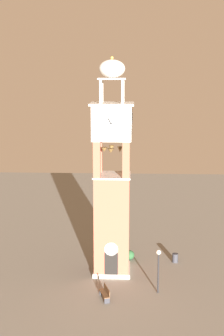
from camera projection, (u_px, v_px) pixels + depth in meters
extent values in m
plane|color=gray|center=(112.00, 271.00, 40.76)|extent=(80.00, 80.00, 0.00)
cube|color=#9E4C38|center=(112.00, 225.00, 39.93)|extent=(2.87, 2.87, 8.34)
cube|color=beige|center=(112.00, 269.00, 40.72)|extent=(3.07, 3.07, 0.35)
cube|color=black|center=(111.00, 265.00, 39.11)|extent=(1.10, 0.04, 2.20)
cylinder|color=beige|center=(111.00, 249.00, 38.84)|extent=(1.10, 0.04, 1.10)
cube|color=#9E4C38|center=(97.00, 160.00, 37.73)|extent=(0.56, 0.56, 3.02)
cube|color=#9E4C38|center=(126.00, 160.00, 37.63)|extent=(0.56, 0.56, 3.02)
cube|color=#9E4C38|center=(99.00, 155.00, 39.99)|extent=(0.56, 0.56, 3.02)
cube|color=#9E4C38|center=(126.00, 155.00, 39.89)|extent=(0.56, 0.56, 3.02)
cube|color=beige|center=(112.00, 175.00, 39.09)|extent=(3.03, 3.03, 0.12)
cone|color=brown|center=(120.00, 149.00, 38.69)|extent=(0.43, 0.43, 0.46)
cone|color=brown|center=(112.00, 148.00, 39.30)|extent=(0.46, 0.46, 0.50)
cone|color=brown|center=(104.00, 150.00, 38.59)|extent=(0.56, 0.56, 0.37)
cone|color=brown|center=(111.00, 151.00, 38.05)|extent=(0.56, 0.56, 0.35)
cube|color=beige|center=(112.00, 122.00, 38.23)|extent=(3.11, 3.11, 2.77)
cylinder|color=white|center=(111.00, 124.00, 36.69)|extent=(2.11, 0.05, 2.11)
torus|color=black|center=(111.00, 124.00, 36.69)|extent=(2.13, 0.06, 2.13)
cube|color=black|center=(110.00, 121.00, 36.59)|extent=(0.30, 0.03, 0.52)
cube|color=black|center=(114.00, 120.00, 36.56)|extent=(0.50, 0.03, 0.75)
cylinder|color=white|center=(113.00, 120.00, 39.77)|extent=(2.11, 0.05, 2.11)
torus|color=black|center=(113.00, 120.00, 39.77)|extent=(2.13, 0.06, 2.13)
cube|color=black|center=(112.00, 117.00, 39.79)|extent=(0.30, 0.03, 0.52)
cube|color=black|center=(116.00, 116.00, 39.75)|extent=(0.50, 0.03, 0.75)
cylinder|color=white|center=(92.00, 122.00, 38.30)|extent=(0.05, 2.11, 2.11)
torus|color=black|center=(92.00, 122.00, 38.30)|extent=(0.06, 2.13, 2.13)
cube|color=black|center=(92.00, 119.00, 38.15)|extent=(0.03, 0.30, 0.52)
cube|color=black|center=(92.00, 117.00, 38.45)|extent=(0.03, 0.50, 0.75)
cylinder|color=white|center=(132.00, 122.00, 38.17)|extent=(0.05, 2.11, 2.11)
torus|color=black|center=(132.00, 122.00, 38.17)|extent=(0.06, 2.13, 2.13)
cube|color=black|center=(132.00, 119.00, 38.01)|extent=(0.03, 0.30, 0.52)
cube|color=black|center=(132.00, 118.00, 38.31)|extent=(0.03, 0.50, 0.75)
cube|color=beige|center=(112.00, 104.00, 37.94)|extent=(3.47, 3.47, 0.16)
cylinder|color=beige|center=(101.00, 92.00, 36.95)|extent=(0.22, 0.22, 1.82)
cylinder|color=beige|center=(123.00, 92.00, 36.87)|extent=(0.22, 0.22, 1.82)
cylinder|color=beige|center=(102.00, 91.00, 38.62)|extent=(0.22, 0.22, 1.82)
cylinder|color=beige|center=(123.00, 91.00, 38.55)|extent=(0.22, 0.22, 1.82)
cube|color=beige|center=(112.00, 79.00, 37.56)|extent=(2.15, 2.15, 0.12)
ellipsoid|color=beige|center=(112.00, 69.00, 37.40)|extent=(2.07, 2.07, 1.42)
sphere|color=#B79338|center=(112.00, 58.00, 37.24)|extent=(0.24, 0.24, 0.24)
cube|color=brown|center=(104.00, 293.00, 35.70)|extent=(0.92, 1.66, 0.06)
cube|color=brown|center=(107.00, 290.00, 35.70)|extent=(0.55, 1.53, 0.44)
cube|color=#2D2D33|center=(107.00, 301.00, 35.07)|extent=(0.40, 0.20, 0.42)
cube|color=#2D2D33|center=(102.00, 292.00, 36.43)|extent=(0.40, 0.20, 0.42)
cylinder|color=black|center=(158.00, 274.00, 36.51)|extent=(0.12, 0.12, 3.12)
sphere|color=#F9EFCC|center=(159.00, 252.00, 36.16)|extent=(0.36, 0.36, 0.36)
cylinder|color=#2D2D33|center=(175.00, 258.00, 42.65)|extent=(0.52, 0.52, 0.80)
ellipsoid|color=#234C28|center=(129.00, 255.00, 43.24)|extent=(0.88, 0.88, 0.86)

